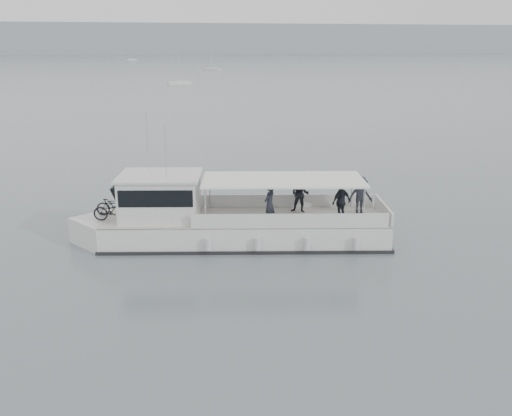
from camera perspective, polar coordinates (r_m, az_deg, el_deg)
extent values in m
plane|color=#566166|center=(29.32, 4.30, -1.63)|extent=(1400.00, 1400.00, 0.00)
cube|color=#939EA8|center=(586.99, -10.78, 16.25)|extent=(1400.00, 90.00, 28.00)
cube|color=white|center=(26.57, -1.06, -2.37)|extent=(13.31, 5.67, 1.40)
cube|color=white|center=(27.36, -14.71, -2.36)|extent=(3.44, 3.44, 1.40)
cube|color=beige|center=(26.36, -1.07, -0.93)|extent=(13.31, 5.67, 0.06)
cube|color=black|center=(26.71, -1.05, -3.25)|extent=(13.55, 5.83, 0.19)
cube|color=white|center=(27.92, 2.91, 0.71)|extent=(8.49, 1.63, 0.65)
cube|color=white|center=(24.75, 3.41, -1.31)|extent=(8.49, 1.63, 0.65)
cube|color=white|center=(27.01, 12.63, -0.19)|extent=(0.71, 3.41, 0.65)
cube|color=white|center=(26.39, -9.52, 1.06)|extent=(3.90, 3.47, 1.94)
cube|color=black|center=(26.65, -13.08, 1.36)|extent=(1.07, 2.75, 1.25)
cube|color=black|center=(26.31, -9.55, 1.73)|extent=(3.70, 3.47, 0.75)
cube|color=white|center=(26.15, -9.62, 3.22)|extent=(4.15, 3.72, 0.11)
cube|color=white|center=(25.95, 2.72, 2.84)|extent=(7.77, 4.47, 0.09)
cylinder|color=silver|center=(24.73, -5.08, 0.01)|extent=(0.07, 0.07, 1.77)
cylinder|color=silver|center=(27.63, -4.64, 1.73)|extent=(0.07, 0.07, 1.77)
cylinder|color=silver|center=(25.18, 10.75, 0.08)|extent=(0.07, 0.07, 1.77)
cylinder|color=silver|center=(28.03, 9.55, 1.77)|extent=(0.07, 0.07, 1.77)
cylinder|color=silver|center=(26.93, -10.82, 6.56)|extent=(0.04, 0.04, 2.80)
cylinder|color=silver|center=(25.12, -9.02, 5.48)|extent=(0.04, 0.04, 2.37)
cylinder|color=silver|center=(24.82, -4.80, -3.64)|extent=(0.30, 0.30, 0.54)
cylinder|color=silver|center=(24.77, 0.18, -3.63)|extent=(0.30, 0.30, 0.54)
cylinder|color=silver|center=(24.90, 5.14, -3.59)|extent=(0.30, 0.30, 0.54)
cylinder|color=silver|center=(25.21, 10.02, -3.52)|extent=(0.30, 0.30, 0.54)
imported|color=black|center=(27.33, -13.80, 0.27)|extent=(1.93, 0.96, 0.97)
imported|color=black|center=(26.51, -14.20, -0.18)|extent=(1.76, 0.77, 1.02)
imported|color=#22242D|center=(25.19, 1.36, 0.41)|extent=(0.76, 0.78, 1.81)
imported|color=#22242D|center=(26.95, 4.42, 1.40)|extent=(1.10, 1.01, 1.81)
imported|color=#22242D|center=(25.83, 8.51, 0.63)|extent=(1.14, 0.87, 1.81)
imported|color=#22242D|center=(27.05, 10.40, 1.24)|extent=(1.19, 0.72, 1.81)
cube|color=white|center=(355.02, -12.35, 14.28)|extent=(6.20, 6.12, 0.75)
cube|color=white|center=(355.01, -12.35, 14.33)|extent=(2.94, 2.94, 0.45)
cylinder|color=silver|center=(354.95, -12.39, 14.91)|extent=(0.08, 0.08, 7.26)
cube|color=white|center=(135.76, -7.64, 12.26)|extent=(5.81, 3.15, 0.75)
cube|color=white|center=(135.74, -7.64, 12.39)|extent=(2.27, 2.00, 0.45)
cylinder|color=silver|center=(135.59, -7.69, 13.67)|extent=(0.08, 0.08, 6.09)
cube|color=white|center=(212.43, -4.46, 13.66)|extent=(6.59, 5.87, 0.75)
cube|color=white|center=(212.41, -4.46, 13.74)|extent=(3.01, 2.94, 0.45)
cylinder|color=silver|center=(212.30, -4.48, 14.73)|extent=(0.08, 0.08, 7.39)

